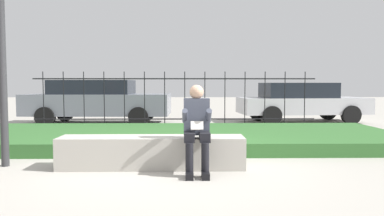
{
  "coord_description": "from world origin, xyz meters",
  "views": [
    {
      "loc": [
        0.31,
        -5.74,
        1.3
      ],
      "look_at": [
        0.45,
        2.75,
        0.75
      ],
      "focal_mm": 35.0,
      "sensor_mm": 36.0,
      "label": 1
    }
  ],
  "objects_px": {
    "person_seated_reader": "(197,124)",
    "car_parked_left": "(98,101)",
    "stone_bench": "(152,154)",
    "car_parked_right": "(301,101)",
    "street_lamp": "(1,19)"
  },
  "relations": [
    {
      "from": "car_parked_left",
      "to": "car_parked_right",
      "type": "bearing_deg",
      "value": 4.38
    },
    {
      "from": "car_parked_right",
      "to": "street_lamp",
      "type": "height_order",
      "value": "street_lamp"
    },
    {
      "from": "person_seated_reader",
      "to": "car_parked_left",
      "type": "bearing_deg",
      "value": 114.19
    },
    {
      "from": "stone_bench",
      "to": "street_lamp",
      "type": "distance_m",
      "value": 3.12
    },
    {
      "from": "stone_bench",
      "to": "person_seated_reader",
      "type": "height_order",
      "value": "person_seated_reader"
    },
    {
      "from": "stone_bench",
      "to": "street_lamp",
      "type": "relative_size",
      "value": 0.77
    },
    {
      "from": "car_parked_left",
      "to": "street_lamp",
      "type": "bearing_deg",
      "value": -88.29
    },
    {
      "from": "person_seated_reader",
      "to": "car_parked_left",
      "type": "height_order",
      "value": "car_parked_left"
    },
    {
      "from": "car_parked_left",
      "to": "car_parked_right",
      "type": "relative_size",
      "value": 1.07
    },
    {
      "from": "street_lamp",
      "to": "person_seated_reader",
      "type": "bearing_deg",
      "value": -8.66
    },
    {
      "from": "person_seated_reader",
      "to": "car_parked_left",
      "type": "xyz_separation_m",
      "value": [
        -3.03,
        6.75,
        0.04
      ]
    },
    {
      "from": "stone_bench",
      "to": "car_parked_right",
      "type": "height_order",
      "value": "car_parked_right"
    },
    {
      "from": "street_lamp",
      "to": "stone_bench",
      "type": "bearing_deg",
      "value": -3.52
    },
    {
      "from": "person_seated_reader",
      "to": "street_lamp",
      "type": "distance_m",
      "value": 3.44
    },
    {
      "from": "stone_bench",
      "to": "car_parked_right",
      "type": "distance_m",
      "value": 8.09
    }
  ]
}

